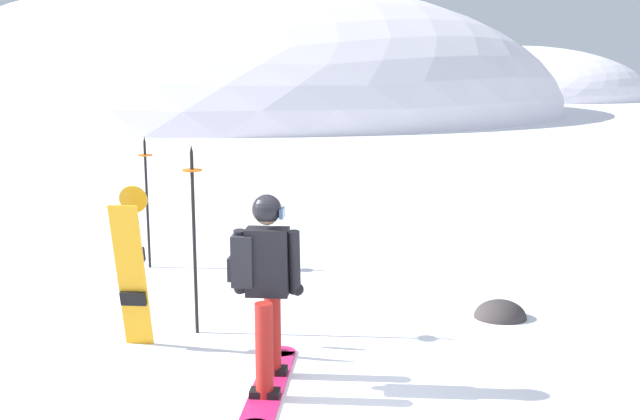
{
  "coord_description": "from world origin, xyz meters",
  "views": [
    {
      "loc": [
        0.57,
        -5.45,
        2.78
      ],
      "look_at": [
        -0.14,
        3.64,
        1.0
      ],
      "focal_mm": 42.08,
      "sensor_mm": 36.0,
      "label": 1
    }
  ],
  "objects_px": {
    "piste_marker_near": "(194,228)",
    "rock_dark": "(500,318)",
    "snowboarder_main": "(264,286)",
    "piste_marker_far": "(147,193)",
    "spare_snowboard": "(132,268)"
  },
  "relations": [
    {
      "from": "piste_marker_near",
      "to": "rock_dark",
      "type": "distance_m",
      "value": 3.53
    },
    {
      "from": "snowboarder_main",
      "to": "piste_marker_far",
      "type": "xyz_separation_m",
      "value": [
        -2.19,
        3.77,
        0.13
      ]
    },
    {
      "from": "spare_snowboard",
      "to": "piste_marker_far",
      "type": "height_order",
      "value": "piste_marker_far"
    },
    {
      "from": "snowboarder_main",
      "to": "piste_marker_far",
      "type": "distance_m",
      "value": 4.37
    },
    {
      "from": "piste_marker_near",
      "to": "rock_dark",
      "type": "height_order",
      "value": "piste_marker_near"
    },
    {
      "from": "piste_marker_far",
      "to": "rock_dark",
      "type": "distance_m",
      "value": 4.97
    },
    {
      "from": "piste_marker_near",
      "to": "rock_dark",
      "type": "xyz_separation_m",
      "value": [
        3.26,
        0.73,
        -1.13
      ]
    },
    {
      "from": "snowboarder_main",
      "to": "spare_snowboard",
      "type": "relative_size",
      "value": 1.13
    },
    {
      "from": "piste_marker_far",
      "to": "snowboarder_main",
      "type": "bearing_deg",
      "value": -59.83
    },
    {
      "from": "snowboarder_main",
      "to": "rock_dark",
      "type": "xyz_separation_m",
      "value": [
        2.34,
        2.01,
        -0.92
      ]
    },
    {
      "from": "piste_marker_near",
      "to": "piste_marker_far",
      "type": "bearing_deg",
      "value": 117.05
    },
    {
      "from": "snowboarder_main",
      "to": "spare_snowboard",
      "type": "xyz_separation_m",
      "value": [
        -1.42,
        0.8,
        -0.09
      ]
    },
    {
      "from": "piste_marker_far",
      "to": "rock_dark",
      "type": "height_order",
      "value": "piste_marker_far"
    },
    {
      "from": "snowboarder_main",
      "to": "piste_marker_near",
      "type": "relative_size",
      "value": 0.93
    },
    {
      "from": "spare_snowboard",
      "to": "piste_marker_far",
      "type": "relative_size",
      "value": 0.89
    }
  ]
}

